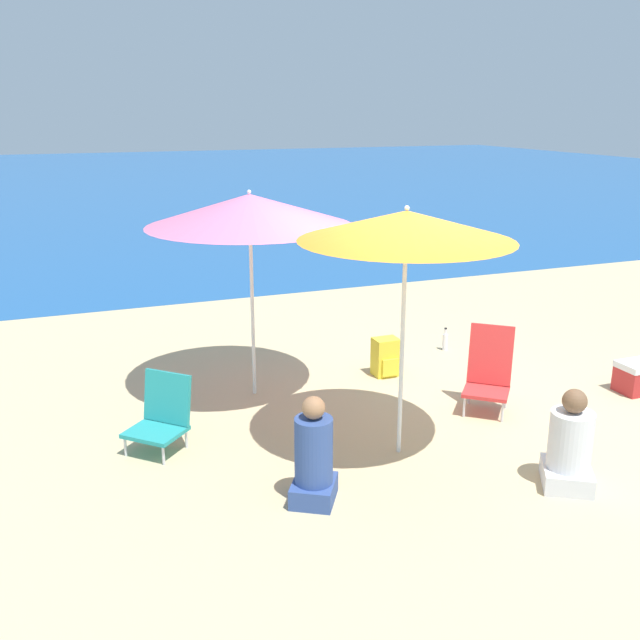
# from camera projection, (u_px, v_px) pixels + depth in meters

# --- Properties ---
(ground_plane) EXTENTS (60.00, 60.00, 0.00)m
(ground_plane) POSITION_uv_depth(u_px,v_px,m) (443.00, 428.00, 6.67)
(ground_plane) COLOR #C6B284
(sea_water) EXTENTS (60.00, 40.00, 0.01)m
(sea_water) POSITION_uv_depth(u_px,v_px,m) (126.00, 181.00, 29.26)
(sea_water) COLOR #1E5699
(sea_water) RESTS_ON ground
(beach_umbrella_orange) EXTENTS (1.76, 1.76, 2.14)m
(beach_umbrella_orange) POSITION_uv_depth(u_px,v_px,m) (406.00, 226.00, 5.64)
(beach_umbrella_orange) COLOR white
(beach_umbrella_orange) RESTS_ON ground
(beach_umbrella_pink) EXTENTS (2.04, 2.04, 2.12)m
(beach_umbrella_pink) POSITION_uv_depth(u_px,v_px,m) (250.00, 210.00, 6.93)
(beach_umbrella_pink) COLOR white
(beach_umbrella_pink) RESTS_ON ground
(beach_chair_teal) EXTENTS (0.65, 0.65, 0.66)m
(beach_chair_teal) POSITION_uv_depth(u_px,v_px,m) (162.00, 414.00, 6.20)
(beach_chair_teal) COLOR silver
(beach_chair_teal) RESTS_ON ground
(beach_chair_red) EXTENTS (0.63, 0.64, 0.83)m
(beach_chair_red) POSITION_uv_depth(u_px,v_px,m) (489.00, 370.00, 6.99)
(beach_chair_red) COLOR silver
(beach_chair_red) RESTS_ON ground
(person_seated_near) EXTENTS (0.47, 0.49, 0.85)m
(person_seated_near) POSITION_uv_depth(u_px,v_px,m) (314.00, 459.00, 5.34)
(person_seated_near) COLOR #334C8C
(person_seated_near) RESTS_ON ground
(person_seated_far) EXTENTS (0.54, 0.57, 0.81)m
(person_seated_far) POSITION_uv_depth(u_px,v_px,m) (570.00, 448.00, 5.57)
(person_seated_far) COLOR silver
(person_seated_far) RESTS_ON ground
(backpack_yellow) EXTENTS (0.27, 0.25, 0.43)m
(backpack_yellow) POSITION_uv_depth(u_px,v_px,m) (386.00, 357.00, 7.93)
(backpack_yellow) COLOR yellow
(backpack_yellow) RESTS_ON ground
(water_bottle) EXTENTS (0.07, 0.07, 0.29)m
(water_bottle) POSITION_uv_depth(u_px,v_px,m) (445.00, 341.00, 8.77)
(water_bottle) COLOR silver
(water_bottle) RESTS_ON ground
(cooler_box) EXTENTS (0.37, 0.32, 0.33)m
(cooler_box) POSITION_uv_depth(u_px,v_px,m) (636.00, 377.00, 7.47)
(cooler_box) COLOR #B72828
(cooler_box) RESTS_ON ground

